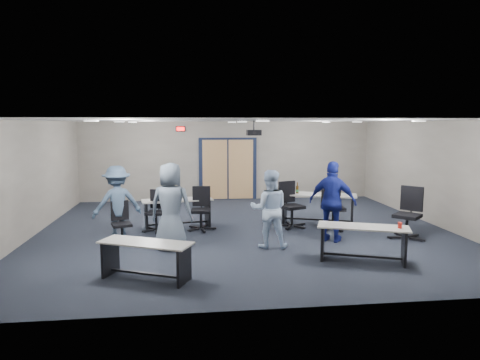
{
  "coord_description": "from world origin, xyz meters",
  "views": [
    {
      "loc": [
        -1.34,
        -10.2,
        2.62
      ],
      "look_at": [
        -0.15,
        -0.3,
        1.31
      ],
      "focal_mm": 32.0,
      "sensor_mm": 36.0,
      "label": 1
    }
  ],
  "objects": [
    {
      "name": "floor",
      "position": [
        0.0,
        0.0,
        0.0
      ],
      "size": [
        10.0,
        10.0,
        0.0
      ],
      "primitive_type": "plane",
      "color": "#1C212D",
      "rests_on": "ground"
    },
    {
      "name": "back_wall",
      "position": [
        0.0,
        4.5,
        1.35
      ],
      "size": [
        10.0,
        0.04,
        2.7
      ],
      "primitive_type": "cube",
      "color": "slate",
      "rests_on": "floor"
    },
    {
      "name": "front_wall",
      "position": [
        0.0,
        -4.5,
        1.35
      ],
      "size": [
        10.0,
        0.04,
        2.7
      ],
      "primitive_type": "cube",
      "color": "slate",
      "rests_on": "floor"
    },
    {
      "name": "left_wall",
      "position": [
        -5.0,
        0.0,
        1.35
      ],
      "size": [
        0.04,
        9.0,
        2.7
      ],
      "primitive_type": "cube",
      "color": "slate",
      "rests_on": "floor"
    },
    {
      "name": "right_wall",
      "position": [
        5.0,
        0.0,
        1.35
      ],
      "size": [
        0.04,
        9.0,
        2.7
      ],
      "primitive_type": "cube",
      "color": "slate",
      "rests_on": "floor"
    },
    {
      "name": "ceiling",
      "position": [
        0.0,
        0.0,
        2.7
      ],
      "size": [
        10.0,
        9.0,
        0.04
      ],
      "primitive_type": "cube",
      "color": "white",
      "rests_on": "back_wall"
    },
    {
      "name": "double_door",
      "position": [
        0.0,
        4.46,
        1.05
      ],
      "size": [
        2.0,
        0.07,
        2.2
      ],
      "color": "black",
      "rests_on": "back_wall"
    },
    {
      "name": "exit_sign",
      "position": [
        -1.6,
        4.44,
        2.45
      ],
      "size": [
        0.32,
        0.07,
        0.18
      ],
      "color": "black",
      "rests_on": "back_wall"
    },
    {
      "name": "ceiling_projector",
      "position": [
        0.3,
        0.5,
        2.4
      ],
      "size": [
        0.35,
        0.32,
        0.37
      ],
      "color": "black",
      "rests_on": "ceiling"
    },
    {
      "name": "ceiling_can_lights",
      "position": [
        0.0,
        0.25,
        2.67
      ],
      "size": [
        6.24,
        5.74,
        0.02
      ],
      "primitive_type": null,
      "color": "white",
      "rests_on": "ceiling"
    },
    {
      "name": "table_front_left",
      "position": [
        -2.08,
        -3.06,
        0.44
      ],
      "size": [
        1.67,
        1.15,
        0.65
      ],
      "rotation": [
        0.0,
        0.0,
        -0.43
      ],
      "color": "#A29F99",
      "rests_on": "floor"
    },
    {
      "name": "table_front_right",
      "position": [
        1.95,
        -2.59,
        0.47
      ],
      "size": [
        1.78,
        1.13,
        0.8
      ],
      "rotation": [
        0.0,
        0.0,
        -0.37
      ],
      "color": "#A29F99",
      "rests_on": "floor"
    },
    {
      "name": "table_back_left",
      "position": [
        -1.65,
        0.61,
        0.49
      ],
      "size": [
        1.84,
        0.89,
        0.72
      ],
      "rotation": [
        0.0,
        0.0,
        0.18
      ],
      "color": "#A29F99",
      "rests_on": "floor"
    },
    {
      "name": "table_back_right",
      "position": [
        2.0,
        0.52,
        0.55
      ],
      "size": [
        2.07,
        1.3,
        1.09
      ],
      "rotation": [
        0.0,
        0.0,
        -0.35
      ],
      "color": "#A29F99",
      "rests_on": "floor"
    },
    {
      "name": "chair_back_a",
      "position": [
        -2.15,
        0.22,
        0.5
      ],
      "size": [
        0.78,
        0.78,
        1.01
      ],
      "primitive_type": null,
      "rotation": [
        0.0,
        0.0,
        -0.26
      ],
      "color": "black",
      "rests_on": "floor"
    },
    {
      "name": "chair_back_b",
      "position": [
        -1.06,
        0.21,
        0.54
      ],
      "size": [
        0.74,
        0.74,
        1.07
      ],
      "primitive_type": null,
      "rotation": [
        0.0,
        0.0,
        -0.1
      ],
      "color": "black",
      "rests_on": "floor"
    },
    {
      "name": "chair_back_c",
      "position": [
        1.25,
        0.23,
        0.58
      ],
      "size": [
        0.94,
        0.94,
        1.16
      ],
      "primitive_type": null,
      "rotation": [
        0.0,
        0.0,
        0.37
      ],
      "color": "black",
      "rests_on": "floor"
    },
    {
      "name": "chair_back_d",
      "position": [
        2.21,
        -0.12,
        0.59
      ],
      "size": [
        0.78,
        0.78,
        1.17
      ],
      "primitive_type": null,
      "rotation": [
        0.0,
        0.0,
        -0.07
      ],
      "color": "black",
      "rests_on": "floor"
    },
    {
      "name": "chair_loose_left",
      "position": [
        -2.83,
        -0.78,
        0.46
      ],
      "size": [
        0.73,
        0.73,
        0.92
      ],
      "primitive_type": null,
      "rotation": [
        0.0,
        0.0,
        0.31
      ],
      "color": "black",
      "rests_on": "floor"
    },
    {
      "name": "chair_loose_right",
      "position": [
        3.57,
        -1.22,
        0.6
      ],
      "size": [
        1.07,
        1.07,
        1.2
      ],
      "primitive_type": null,
      "rotation": [
        0.0,
        0.0,
        -0.82
      ],
      "color": "black",
      "rests_on": "floor"
    },
    {
      "name": "person_plaid",
      "position": [
        -1.72,
        -1.35,
        0.92
      ],
      "size": [
        1.01,
        0.78,
        1.83
      ],
      "primitive_type": "imported",
      "rotation": [
        0.0,
        0.0,
        2.89
      ],
      "color": "slate",
      "rests_on": "floor"
    },
    {
      "name": "person_lightblue",
      "position": [
        0.34,
        -1.45,
        0.83
      ],
      "size": [
        0.9,
        0.75,
        1.66
      ],
      "primitive_type": "imported",
      "rotation": [
        0.0,
        0.0,
        2.99
      ],
      "color": "#C0DCFF",
      "rests_on": "floor"
    },
    {
      "name": "person_navy",
      "position": [
        1.82,
        -1.16,
        0.9
      ],
      "size": [
        1.12,
        0.97,
        1.8
      ],
      "primitive_type": "imported",
      "rotation": [
        0.0,
        0.0,
        2.53
      ],
      "color": "navy",
      "rests_on": "floor"
    },
    {
      "name": "person_back",
      "position": [
        -2.96,
        -0.46,
        0.85
      ],
      "size": [
        1.25,
        0.99,
        1.69
      ],
      "primitive_type": "imported",
      "rotation": [
        0.0,
        0.0,
        3.52
      ],
      "color": "#445D7C",
      "rests_on": "floor"
    }
  ]
}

